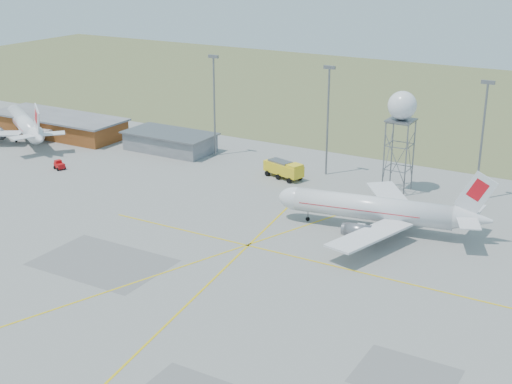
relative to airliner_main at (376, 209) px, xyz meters
The scene contains 12 objects.
ground 45.68m from the airliner_main, 100.21° to the right, with size 400.00×400.00×0.00m, color gray.
grass_strip 95.57m from the airliner_main, 94.85° to the left, with size 400.00×120.00×0.03m, color #566336.
building_orange 84.84m from the airliner_main, 168.32° to the left, with size 33.00×12.00×4.30m.
building_grey 56.44m from the airliner_main, 160.14° to the left, with size 19.00×10.00×3.90m.
mast_a 48.77m from the airliner_main, 153.83° to the left, with size 2.20×0.50×20.50m.
mast_b 29.15m from the airliner_main, 130.48° to the left, with size 2.20×0.50×20.50m.
mast_c 24.94m from the airliner_main, 64.87° to the left, with size 2.20×0.50×20.50m.
airliner_main is the anchor object (origin of this frame).
airliner_far 86.51m from the airliner_main, behind, with size 29.47×27.02×10.95m.
radar_tower 20.21m from the airliner_main, 99.96° to the left, with size 4.92×4.92×17.82m.
fire_truck 28.20m from the airliner_main, 147.54° to the left, with size 8.57×5.09×3.25m.
baggage_tug 63.95m from the airliner_main, behind, with size 2.56×2.36×1.71m.
Camera 1 is at (43.06, -51.20, 41.94)m, focal length 50.00 mm.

